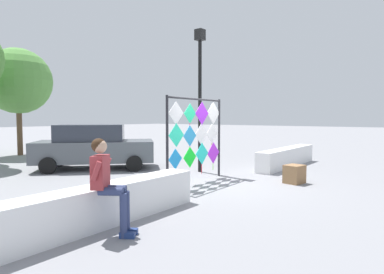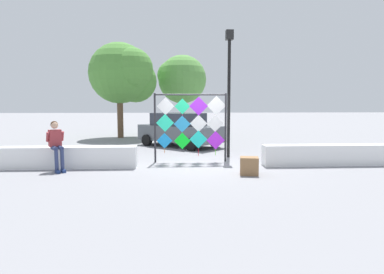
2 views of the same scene
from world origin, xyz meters
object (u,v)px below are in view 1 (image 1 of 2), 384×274
(cardboard_box_large, at_px, (294,174))
(tree_broadleaf, at_px, (15,80))
(seated_vendor, at_px, (107,178))
(kite_display_rack, at_px, (196,132))
(lamp_post, at_px, (200,85))
(parked_car, at_px, (94,146))

(cardboard_box_large, relative_size, tree_broadleaf, 0.10)
(seated_vendor, distance_m, tree_broadleaf, 13.28)
(kite_display_rack, bearing_deg, seated_vendor, -161.47)
(kite_display_rack, bearing_deg, tree_broadleaf, 90.53)
(kite_display_rack, height_order, lamp_post, lamp_post)
(parked_car, bearing_deg, lamp_post, -62.54)
(seated_vendor, bearing_deg, tree_broadleaf, 71.47)
(kite_display_rack, xyz_separation_m, parked_car, (-0.30, 4.42, -0.63))
(parked_car, height_order, cardboard_box_large, parked_car)
(lamp_post, height_order, tree_broadleaf, tree_broadleaf)
(parked_car, height_order, lamp_post, lamp_post)
(kite_display_rack, height_order, seated_vendor, kite_display_rack)
(kite_display_rack, height_order, tree_broadleaf, tree_broadleaf)
(lamp_post, bearing_deg, tree_broadleaf, 99.11)
(seated_vendor, relative_size, cardboard_box_large, 2.94)
(kite_display_rack, distance_m, cardboard_box_large, 3.02)
(lamp_post, distance_m, tree_broadleaf, 10.08)
(seated_vendor, bearing_deg, parked_car, 56.07)
(seated_vendor, distance_m, parked_car, 7.04)
(parked_car, bearing_deg, cardboard_box_large, -74.42)
(parked_car, distance_m, lamp_post, 4.44)
(kite_display_rack, xyz_separation_m, seated_vendor, (-4.23, -1.42, -0.54))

